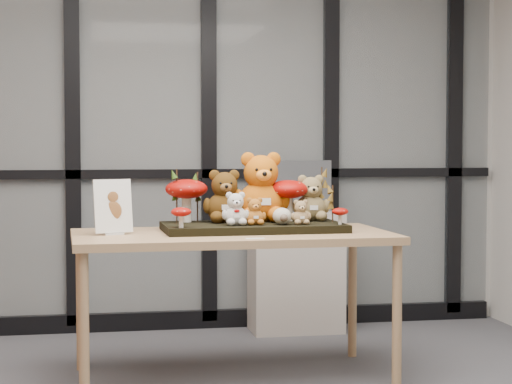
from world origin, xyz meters
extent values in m
plane|color=beige|center=(0.00, 2.50, 1.40)|extent=(5.00, 0.00, 5.00)
plane|color=beige|center=(0.00, -2.50, 1.40)|extent=(5.00, 0.00, 5.00)
cube|color=#2D383F|center=(0.00, 2.47, 1.40)|extent=(4.90, 0.02, 2.70)
cube|color=black|center=(0.00, 2.47, 0.06)|extent=(4.90, 0.06, 0.12)
cube|color=black|center=(0.00, 2.47, 1.05)|extent=(4.90, 0.06, 0.06)
cube|color=black|center=(-0.45, 2.47, 1.40)|extent=(0.10, 0.06, 2.70)
cube|color=black|center=(0.45, 2.47, 1.40)|extent=(0.10, 0.06, 2.70)
cube|color=black|center=(1.30, 2.47, 1.40)|extent=(0.10, 0.06, 2.70)
cube|color=black|center=(2.20, 2.47, 1.40)|extent=(0.10, 0.06, 2.70)
cube|color=tan|center=(0.39, 1.09, 0.76)|extent=(1.69, 0.88, 0.04)
cylinder|color=tan|center=(-0.38, 0.70, 0.37)|extent=(0.05, 0.05, 0.74)
cylinder|color=tan|center=(-0.40, 1.43, 0.37)|extent=(0.05, 0.05, 0.74)
cylinder|color=tan|center=(1.19, 0.74, 0.37)|extent=(0.05, 0.05, 0.74)
cylinder|color=tan|center=(1.17, 1.48, 0.37)|extent=(0.05, 0.05, 0.74)
cube|color=black|center=(0.52, 1.15, 0.80)|extent=(0.97, 0.51, 0.04)
cube|color=silver|center=(-0.23, 1.09, 0.79)|extent=(0.11, 0.09, 0.01)
cube|color=white|center=(-0.23, 1.09, 0.93)|extent=(0.21, 0.10, 0.28)
ellipsoid|color=brown|center=(-0.23, 1.09, 0.91)|extent=(0.09, 0.01, 0.10)
ellipsoid|color=brown|center=(-0.23, 1.09, 0.98)|extent=(0.06, 0.01, 0.06)
cube|color=white|center=(0.45, 0.75, 0.78)|extent=(0.09, 0.03, 0.00)
cube|color=#B1A89E|center=(1.00, 2.26, 0.40)|extent=(0.60, 0.35, 0.80)
cube|color=#47494E|center=(1.00, 2.28, 0.97)|extent=(0.48, 0.05, 0.34)
cube|color=black|center=(1.00, 2.25, 0.97)|extent=(0.42, 0.00, 0.28)
camera|label=1|loc=(-0.36, -3.73, 1.26)|focal=65.00mm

